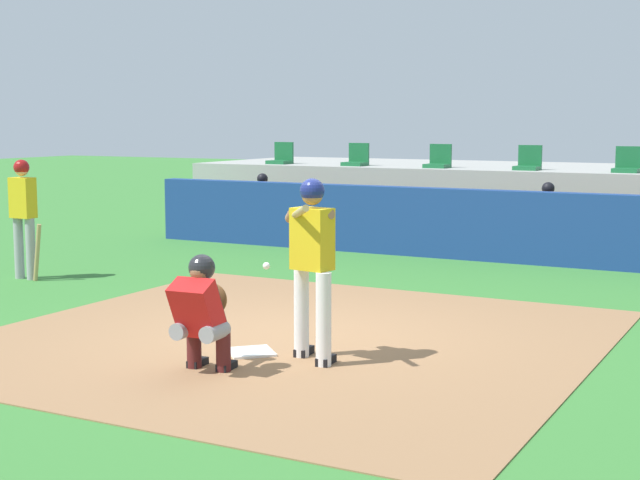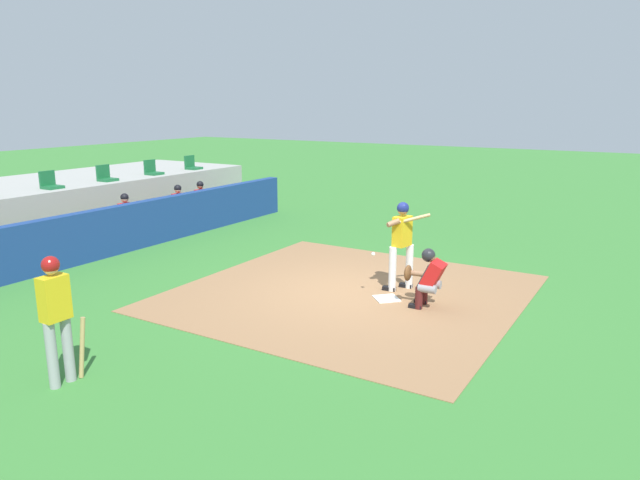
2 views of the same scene
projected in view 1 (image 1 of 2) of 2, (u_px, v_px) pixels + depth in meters
ground_plane at (290, 338)px, 10.18m from camera, size 80.00×80.00×0.00m
dirt_infield at (290, 338)px, 10.18m from camera, size 6.40×6.40×0.01m
home_plate at (251, 352)px, 9.48m from camera, size 0.62×0.62×0.02m
batter_at_plate at (312, 258)px, 9.04m from camera, size 0.64×0.81×1.80m
catcher_crouched at (202, 309)px, 8.71m from camera, size 0.50×1.49×1.13m
on_deck_batter at (24, 211)px, 13.86m from camera, size 0.58×0.23×1.79m
dugout_wall at (480, 225)px, 15.80m from camera, size 13.00×0.30×1.20m
dugout_bench at (498, 240)px, 16.73m from camera, size 11.80×0.44×0.45m
dugout_player_0 at (259, 205)px, 18.81m from camera, size 0.49×0.70×1.30m
dugout_player_1 at (545, 219)px, 16.12m from camera, size 0.49×0.70×1.30m
stands_platform at (547, 200)px, 19.65m from camera, size 15.00×4.40×1.40m
stadium_seat_0 at (281, 158)px, 20.79m from camera, size 0.46×0.46×0.48m
stadium_seat_1 at (356, 159)px, 19.93m from camera, size 0.46×0.46×0.48m
stadium_seat_2 at (438, 161)px, 19.07m from camera, size 0.46×0.46×0.48m
stadium_seat_3 at (528, 163)px, 18.21m from camera, size 0.46×0.46×0.48m
stadium_seat_4 at (627, 165)px, 17.35m from camera, size 0.46×0.46×0.48m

